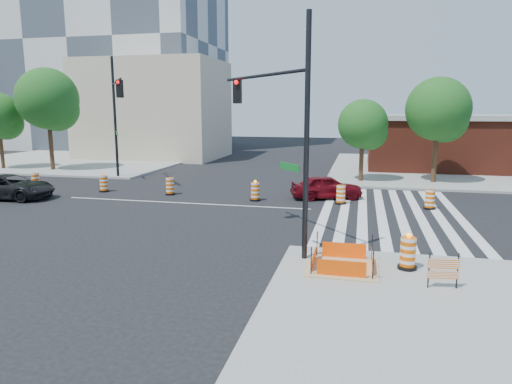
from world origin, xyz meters
The scene contains 23 objects.
ground centered at (0.00, 0.00, 0.00)m, with size 120.00×120.00×0.00m, color black.
sidewalk_ne centered at (18.00, 18.00, 0.07)m, with size 22.00×22.00×0.15m, color gray.
sidewalk_nw centered at (-18.00, 18.00, 0.07)m, with size 22.00×22.00×0.15m, color gray.
crosswalk_east centered at (10.95, 0.00, 0.01)m, with size 6.75×13.50×0.01m.
lane_centerline centered at (0.00, 0.00, 0.01)m, with size 14.00×0.12×0.01m, color silver.
excavation_pit centered at (9.00, -9.00, 0.22)m, with size 2.20×2.20×0.90m.
brick_storefront centered at (18.00, 18.00, 2.32)m, with size 16.50×8.50×4.60m.
beige_midrise centered at (-12.00, 22.00, 5.00)m, with size 14.00×10.00×10.00m, color #C6B297.
red_coupe centered at (7.54, 3.04, 0.69)m, with size 1.63×4.05×1.38m, color #5D0810.
dark_suv centered at (-10.16, -1.11, 0.69)m, with size 2.30×4.98×1.38m, color black.
signal_pole_se centered at (6.60, -7.05, 4.88)m, with size 4.07×4.61×7.95m.
signal_pole_nw centered at (-7.24, 6.02, 5.29)m, with size 3.78×5.51×8.65m.
pit_drum centered at (10.98, -8.62, 0.64)m, with size 0.59×0.59×1.17m.
barricade centered at (11.79, -10.03, 0.71)m, with size 0.87×0.17×1.02m.
tree_north_b centered at (-15.48, 9.83, 5.62)m, with size 4.92×4.92×8.37m.
tree_north_c centered at (9.48, 9.53, 3.87)m, with size 3.42×3.39×5.76m.
tree_north_d centered at (14.35, 10.01, 4.84)m, with size 4.24×4.24×7.21m.
median_drum_0 centered at (-11.05, 2.13, 0.48)m, with size 0.60×0.60×1.02m.
median_drum_1 centered at (-6.15, 2.15, 0.48)m, with size 0.60×0.60×1.02m.
median_drum_2 centered at (-1.71, 2.13, 0.48)m, with size 0.60×0.60×1.02m.
median_drum_3 centered at (3.69, 1.54, 0.49)m, with size 0.60×0.60×1.18m.
median_drum_4 centered at (8.43, 1.70, 0.48)m, with size 0.60×0.60×1.02m.
median_drum_5 centered at (12.96, 1.43, 0.48)m, with size 0.60×0.60×1.02m.
Camera 1 is at (9.45, -23.00, 5.10)m, focal length 32.00 mm.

